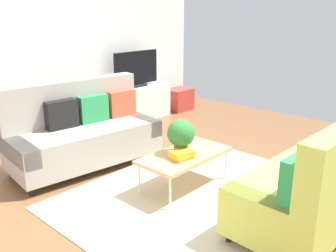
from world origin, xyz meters
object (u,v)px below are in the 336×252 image
(couch_green, at_px, (320,181))
(tv_console, at_px, (136,103))
(couch_beige, at_px, (83,132))
(potted_plant, at_px, (181,134))
(tv, at_px, (136,69))
(coffee_table, at_px, (185,156))
(storage_trunk, at_px, (179,99))
(bottle_0, at_px, (119,84))
(vase_0, at_px, (109,86))
(table_book_0, at_px, (181,157))
(bottle_1, at_px, (124,83))

(couch_green, xyz_separation_m, tv_console, (1.24, 3.87, -0.12))
(couch_beige, bearing_deg, potted_plant, 111.54)
(tv_console, height_order, tv, tv)
(coffee_table, distance_m, storage_trunk, 3.53)
(tv_console, relative_size, tv, 1.40)
(couch_green, height_order, tv_console, couch_green)
(storage_trunk, relative_size, bottle_0, 2.49)
(couch_beige, height_order, tv_console, couch_beige)
(couch_beige, distance_m, bottle_0, 1.80)
(couch_green, distance_m, tv_console, 4.07)
(vase_0, bearing_deg, couch_green, -99.52)
(coffee_table, distance_m, table_book_0, 0.16)
(couch_beige, relative_size, potted_plant, 5.03)
(tv_console, xyz_separation_m, vase_0, (-0.58, 0.05, 0.41))
(couch_green, relative_size, tv, 1.92)
(tv, bearing_deg, table_book_0, -123.64)
(potted_plant, relative_size, table_book_0, 1.65)
(couch_green, bearing_deg, potted_plant, 103.28)
(coffee_table, bearing_deg, table_book_0, -154.49)
(coffee_table, relative_size, vase_0, 5.98)
(couch_beige, bearing_deg, tv_console, -144.62)
(couch_beige, relative_size, storage_trunk, 3.82)
(couch_green, distance_m, table_book_0, 1.42)
(couch_beige, distance_m, tv_console, 2.17)
(tv_console, relative_size, bottle_1, 5.87)
(couch_green, height_order, bottle_1, couch_green)
(couch_beige, distance_m, coffee_table, 1.47)
(potted_plant, distance_m, vase_0, 2.64)
(tv_console, xyz_separation_m, table_book_0, (-1.66, -2.52, 0.11))
(tv_console, bearing_deg, bottle_0, -174.73)
(couch_green, height_order, bottle_0, couch_green)
(table_book_0, bearing_deg, coffee_table, 25.51)
(bottle_0, distance_m, bottle_1, 0.11)
(couch_beige, height_order, tv, tv)
(potted_plant, relative_size, vase_0, 2.15)
(tv, relative_size, potted_plant, 2.53)
(coffee_table, distance_m, potted_plant, 0.25)
(storage_trunk, distance_m, vase_0, 1.76)
(tv, xyz_separation_m, table_book_0, (-1.66, -2.50, -0.52))
(couch_green, xyz_separation_m, bottle_0, (0.80, 3.83, 0.30))
(couch_green, relative_size, tv_console, 1.37)
(couch_green, distance_m, potted_plant, 1.51)
(tv, height_order, bottle_1, tv)
(tv, bearing_deg, tv_console, 90.00)
(storage_trunk, height_order, table_book_0, table_book_0)
(couch_green, height_order, coffee_table, couch_green)
(coffee_table, bearing_deg, tv, 57.97)
(couch_beige, bearing_deg, vase_0, -133.80)
(couch_beige, distance_m, tv, 2.21)
(storage_trunk, height_order, vase_0, vase_0)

